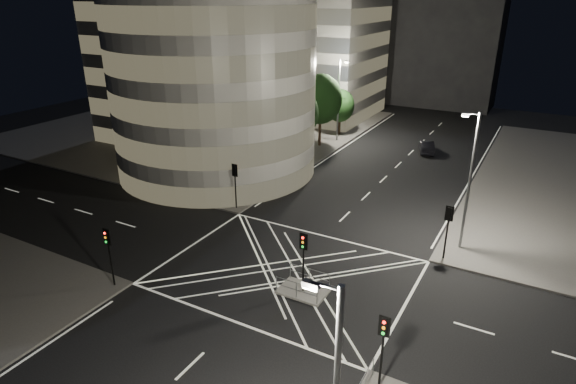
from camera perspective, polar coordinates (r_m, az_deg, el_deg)
The scene contains 22 objects.
ground at distance 32.73m, azimuth -0.15°, elevation -9.53°, with size 120.00×120.00×0.00m, color black.
sidewalk_far_left at distance 68.78m, azimuth -10.43°, elevation 7.60°, with size 42.00×42.00×0.15m, color #504D4B.
central_island at distance 30.79m, azimuth 1.78°, elevation -11.66°, with size 3.00×2.00×0.15m, color slate.
office_tower_curved at distance 55.15m, azimuth -9.98°, elevation 17.31°, with size 30.00×29.00×27.20m.
office_block_rear at distance 75.40m, azimuth 0.84°, elevation 17.80°, with size 24.00×16.00×22.00m, color gray.
building_far_end at distance 84.48m, azimuth 17.59°, elevation 15.85°, with size 18.00×8.00×18.00m, color black.
tree_a at distance 42.94m, azimuth -6.57°, elevation 5.06°, with size 5.00×5.00×7.32m.
tree_b at distance 47.62m, azimuth -2.41°, elevation 7.48°, with size 4.43×4.43×7.43m.
tree_c at distance 52.61m, azimuth 1.02°, elevation 9.26°, with size 4.79×4.79×7.92m.
tree_d at distance 57.74m, azimuth 3.88°, elevation 10.92°, with size 5.13×5.13×8.61m.
tree_e at distance 63.51m, azimuth 6.20°, elevation 10.13°, with size 3.69×3.69×5.86m.
traffic_signal_fl at distance 40.86m, azimuth -6.30°, elevation 1.67°, with size 0.55×0.22×4.00m.
traffic_signal_nl at distance 31.79m, azimuth -20.51°, elevation -6.08°, with size 0.55×0.22×4.00m.
traffic_signal_fr at distance 34.54m, azimuth 18.45°, elevation -3.46°, with size 0.55×0.22×4.00m.
traffic_signal_nr at distance 23.12m, azimuth 11.23°, elevation -16.69°, with size 0.55×0.22×4.00m.
traffic_signal_island at distance 29.29m, azimuth 1.85°, elevation -7.06°, with size 0.55×0.22×4.00m.
street_lamp_left_near at distance 44.48m, azimuth -3.26°, elevation 7.07°, with size 1.25×0.25×10.00m.
street_lamp_left_far at distance 60.05m, azimuth 6.06°, elevation 11.05°, with size 1.25×0.25×10.00m.
street_lamp_right_far at distance 35.50m, azimuth 20.69°, elevation 1.55°, with size 1.25×0.25×10.00m.
railing_island_south at distance 29.78m, azimuth 0.99°, elevation -11.52°, with size 2.80×0.06×1.10m, color slate.
railing_island_north at distance 31.12m, azimuth 2.57°, elevation -9.89°, with size 2.80×0.06×1.10m, color slate.
sedan at distance 58.93m, azimuth 16.10°, elevation 5.21°, with size 1.49×4.27×1.41m, color black.
Camera 1 is at (13.53, -24.21, 17.37)m, focal length 30.00 mm.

